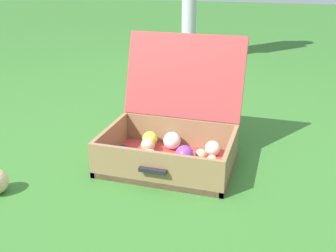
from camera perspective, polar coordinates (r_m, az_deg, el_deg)
ground_plane at (r=1.74m, az=-1.95°, el=-5.93°), size 16.00×16.00×0.00m
open_suitcase at (r=1.75m, az=0.72°, el=-1.52°), size 0.55×0.54×0.52m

